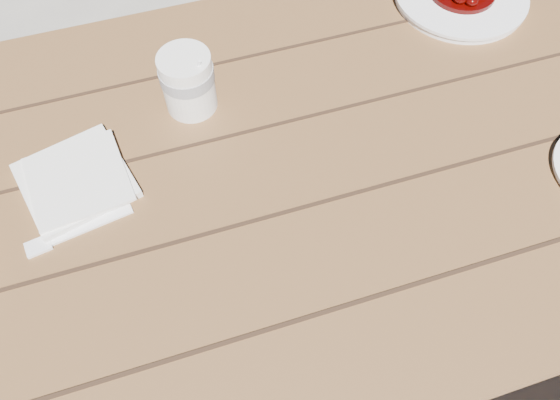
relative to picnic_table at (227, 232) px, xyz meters
name	(u,v)px	position (x,y,z in m)	size (l,w,h in m)	color
ground	(245,334)	(0.00, 0.00, -0.59)	(60.00, 60.00, 0.00)	gray
picnic_table	(227,232)	(0.00, 0.00, 0.00)	(2.00, 1.55, 0.75)	brown
coffee_cup	(188,82)	(0.00, 0.16, 0.21)	(0.08, 0.08, 0.10)	white
napkin_stack	(76,181)	(-0.20, 0.06, 0.17)	(0.15, 0.15, 0.01)	white
fork_table	(90,225)	(-0.19, -0.02, 0.16)	(0.03, 0.16, 0.01)	white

